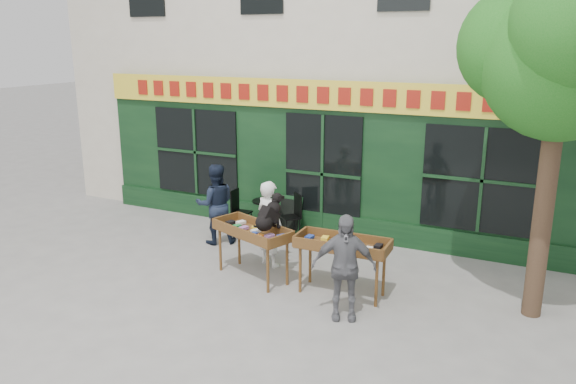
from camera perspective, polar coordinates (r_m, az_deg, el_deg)
name	(u,v)px	position (r m, az deg, el deg)	size (l,w,h in m)	color
ground	(273,273)	(10.28, -1.50, -8.21)	(80.00, 80.00, 0.00)	slate
building	(380,3)	(15.03, 9.33, 18.41)	(14.00, 7.26, 10.00)	beige
street_tree	(568,38)	(8.75, 26.59, 13.83)	(3.05, 2.90, 5.60)	#382619
book_cart_center	(252,234)	(9.81, -3.65, -4.23)	(1.62, 1.11, 0.99)	brown
dog	(268,211)	(9.47, -2.00, -1.97)	(0.34, 0.60, 0.60)	black
woman	(269,224)	(10.36, -1.90, -3.23)	(0.59, 0.39, 1.62)	white
book_cart_right	(342,247)	(9.21, 5.54, -5.61)	(1.51, 0.65, 0.99)	brown
man_right	(344,267)	(8.46, 5.69, -7.58)	(0.96, 0.40, 1.64)	#5B5C60
bistro_table	(266,210)	(12.06, -2.21, -1.88)	(0.60, 0.60, 0.76)	black
bistro_chair_left	(238,207)	(12.27, -5.08, -1.56)	(0.38, 0.38, 0.95)	black
bistro_chair_right	(294,212)	(11.90, 0.65, -2.04)	(0.51, 0.51, 0.95)	black
potted_plant	(266,194)	(11.96, -2.23, -0.25)	(0.14, 0.10, 0.27)	gray
man_left	(216,204)	(11.58, -7.37, -1.22)	(0.81, 0.63, 1.67)	black
chalkboard	(290,214)	(12.28, 0.15, -2.25)	(0.57, 0.21, 0.79)	black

